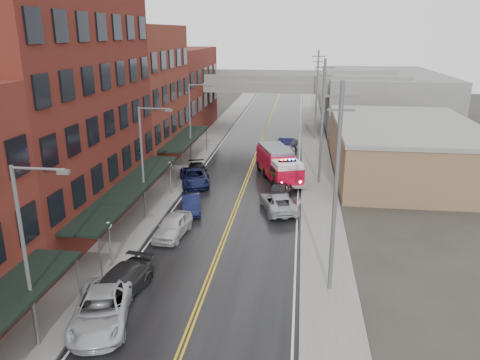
{
  "coord_description": "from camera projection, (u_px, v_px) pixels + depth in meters",
  "views": [
    {
      "loc": [
        5.14,
        -9.41,
        14.36
      ],
      "look_at": [
        0.54,
        25.91,
        3.0
      ],
      "focal_mm": 35.0,
      "sensor_mm": 36.0,
      "label": 1
    }
  ],
  "objects": [
    {
      "name": "road",
      "position": [
        240.0,
        198.0,
        42.22
      ],
      "size": [
        11.0,
        160.0,
        0.02
      ],
      "primitive_type": "cube",
      "color": "black",
      "rests_on": "ground"
    },
    {
      "name": "sidewalk_left",
      "position": [
        161.0,
        194.0,
        43.1
      ],
      "size": [
        3.0,
        160.0,
        0.15
      ],
      "primitive_type": "cube",
      "color": "slate",
      "rests_on": "ground"
    },
    {
      "name": "sidewalk_right",
      "position": [
        322.0,
        201.0,
        41.31
      ],
      "size": [
        3.0,
        160.0,
        0.15
      ],
      "primitive_type": "cube",
      "color": "slate",
      "rests_on": "ground"
    },
    {
      "name": "curb_left",
      "position": [
        179.0,
        194.0,
        42.9
      ],
      "size": [
        0.3,
        160.0,
        0.15
      ],
      "primitive_type": "cube",
      "color": "gray",
      "rests_on": "ground"
    },
    {
      "name": "curb_right",
      "position": [
        303.0,
        200.0,
        41.51
      ],
      "size": [
        0.3,
        160.0,
        0.15
      ],
      "primitive_type": "cube",
      "color": "gray",
      "rests_on": "ground"
    },
    {
      "name": "brick_building_b",
      "position": [
        49.0,
        107.0,
        34.52
      ],
      "size": [
        9.0,
        20.0,
        18.0
      ],
      "primitive_type": "cube",
      "color": "#5E2219",
      "rests_on": "ground"
    },
    {
      "name": "brick_building_c",
      "position": [
        133.0,
        96.0,
        51.51
      ],
      "size": [
        9.0,
        15.0,
        15.0
      ],
      "primitive_type": "cube",
      "color": "maroon",
      "rests_on": "ground"
    },
    {
      "name": "brick_building_far",
      "position": [
        175.0,
        91.0,
        68.49
      ],
      "size": [
        9.0,
        20.0,
        12.0
      ],
      "primitive_type": "cube",
      "color": "maroon",
      "rests_on": "ground"
    },
    {
      "name": "tan_building",
      "position": [
        403.0,
        150.0,
        48.95
      ],
      "size": [
        14.0,
        22.0,
        5.0
      ],
      "primitive_type": "cube",
      "color": "#8A6C4A",
      "rests_on": "ground"
    },
    {
      "name": "right_far_block",
      "position": [
        380.0,
        97.0,
        76.59
      ],
      "size": [
        18.0,
        30.0,
        8.0
      ],
      "primitive_type": "cube",
      "color": "slate",
      "rests_on": "ground"
    },
    {
      "name": "awning_1",
      "position": [
        131.0,
        187.0,
        35.63
      ],
      "size": [
        2.6,
        18.0,
        3.09
      ],
      "color": "black",
      "rests_on": "ground"
    },
    {
      "name": "awning_2",
      "position": [
        186.0,
        138.0,
        52.16
      ],
      "size": [
        2.6,
        13.0,
        3.09
      ],
      "color": "black",
      "rests_on": "ground"
    },
    {
      "name": "globe_lamp_1",
      "position": [
        109.0,
        234.0,
        29.09
      ],
      "size": [
        0.44,
        0.44,
        3.12
      ],
      "color": "#59595B",
      "rests_on": "ground"
    },
    {
      "name": "globe_lamp_2",
      "position": [
        170.0,
        171.0,
        42.31
      ],
      "size": [
        0.44,
        0.44,
        3.12
      ],
      "color": "#59595B",
      "rests_on": "ground"
    },
    {
      "name": "street_lamp_0",
      "position": [
        29.0,
        248.0,
        20.67
      ],
      "size": [
        2.64,
        0.22,
        9.0
      ],
      "color": "#59595B",
      "rests_on": "ground"
    },
    {
      "name": "street_lamp_1",
      "position": [
        145.0,
        157.0,
        35.79
      ],
      "size": [
        2.64,
        0.22,
        9.0
      ],
      "color": "#59595B",
      "rests_on": "ground"
    },
    {
      "name": "street_lamp_2",
      "position": [
        192.0,
        119.0,
        50.91
      ],
      "size": [
        2.64,
        0.22,
        9.0
      ],
      "color": "#59595B",
      "rests_on": "ground"
    },
    {
      "name": "utility_pole_0",
      "position": [
        336.0,
        187.0,
        25.26
      ],
      "size": [
        1.8,
        0.24,
        12.0
      ],
      "color": "#59595B",
      "rests_on": "ground"
    },
    {
      "name": "utility_pole_1",
      "position": [
        322.0,
        121.0,
        44.15
      ],
      "size": [
        1.8,
        0.24,
        12.0
      ],
      "color": "#59595B",
      "rests_on": "ground"
    },
    {
      "name": "utility_pole_2",
      "position": [
        317.0,
        94.0,
        63.05
      ],
      "size": [
        1.8,
        0.24,
        12.0
      ],
      "color": "#59595B",
      "rests_on": "ground"
    },
    {
      "name": "overpass",
      "position": [
        267.0,
        89.0,
        70.64
      ],
      "size": [
        40.0,
        10.0,
        7.5
      ],
      "color": "slate",
      "rests_on": "ground"
    },
    {
      "name": "fire_truck",
      "position": [
        279.0,
        164.0,
        46.9
      ],
      "size": [
        5.37,
        8.81,
        3.07
      ],
      "rotation": [
        0.0,
        0.0,
        0.33
      ],
      "color": "red",
      "rests_on": "ground"
    },
    {
      "name": "parked_car_left_2",
      "position": [
        101.0,
        309.0,
        23.83
      ],
      "size": [
        4.07,
        6.37,
        1.64
      ],
      "primitive_type": "imported",
      "rotation": [
        0.0,
        0.0,
        0.25
      ],
      "color": "#B5B9BE",
      "rests_on": "ground"
    },
    {
      "name": "parked_car_left_3",
      "position": [
        119.0,
        284.0,
        26.33
      ],
      "size": [
        3.05,
        5.64,
        1.55
      ],
      "primitive_type": "imported",
      "rotation": [
        0.0,
        0.0,
        -0.17
      ],
      "color": "#232326",
      "rests_on": "ground"
    },
    {
      "name": "parked_car_left_4",
      "position": [
        173.0,
        226.0,
        34.14
      ],
      "size": [
        2.3,
        4.81,
        1.59
      ],
      "primitive_type": "imported",
      "rotation": [
        0.0,
        0.0,
        -0.09
      ],
      "color": "silver",
      "rests_on": "ground"
    },
    {
      "name": "parked_car_left_5",
      "position": [
        191.0,
        203.0,
        38.85
      ],
      "size": [
        2.53,
        4.51,
        1.41
      ],
      "primitive_type": "imported",
      "rotation": [
        0.0,
        0.0,
        0.26
      ],
      "color": "#0E1333",
      "rests_on": "ground"
    },
    {
      "name": "parked_car_left_6",
      "position": [
        194.0,
        177.0,
        45.62
      ],
      "size": [
        4.13,
        6.05,
        1.54
      ],
      "primitive_type": "imported",
      "rotation": [
        0.0,
        0.0,
        0.31
      ],
      "color": "#111741",
      "rests_on": "ground"
    },
    {
      "name": "parked_car_left_7",
      "position": [
        198.0,
        172.0,
        47.62
      ],
      "size": [
        3.28,
        5.21,
        1.41
      ],
      "primitive_type": "imported",
      "rotation": [
        0.0,
        0.0,
        0.29
      ],
      "color": "black",
      "rests_on": "ground"
    },
    {
      "name": "parked_car_right_0",
      "position": [
        278.0,
        202.0,
        38.96
      ],
      "size": [
        3.83,
        5.82,
        1.49
      ],
      "primitive_type": "imported",
      "rotation": [
        0.0,
        0.0,
        3.42
      ],
      "color": "#A7AAAF",
      "rests_on": "ground"
    },
    {
      "name": "parked_car_right_1",
      "position": [
        280.0,
        190.0,
        42.18
      ],
      "size": [
        2.51,
        4.87,
        1.35
      ],
      "primitive_type": "imported",
      "rotation": [
        0.0,
        0.0,
        3.01
      ],
      "color": "black",
      "rests_on": "ground"
    },
    {
      "name": "parked_car_right_2",
      "position": [
        286.0,
        151.0,
        55.94
      ],
      "size": [
        2.25,
        4.4,
        1.43
      ],
      "primitive_type": "imported",
      "rotation": [
        0.0,
        0.0,
        3.01
      ],
      "color": "white",
      "rests_on": "ground"
    },
    {
      "name": "parked_car_right_3",
      "position": [
        287.0,
        144.0,
        58.89
      ],
      "size": [
        2.72,
        5.25,
        1.65
      ],
      "primitive_type": "imported",
      "rotation": [
        0.0,
        0.0,
        2.94
      ],
      "color": "black",
      "rests_on": "ground"
    }
  ]
}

